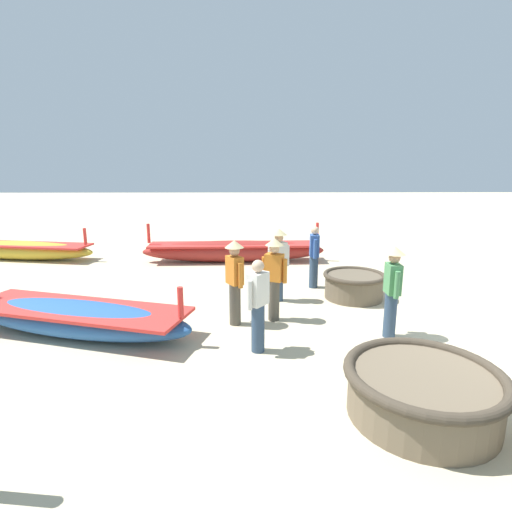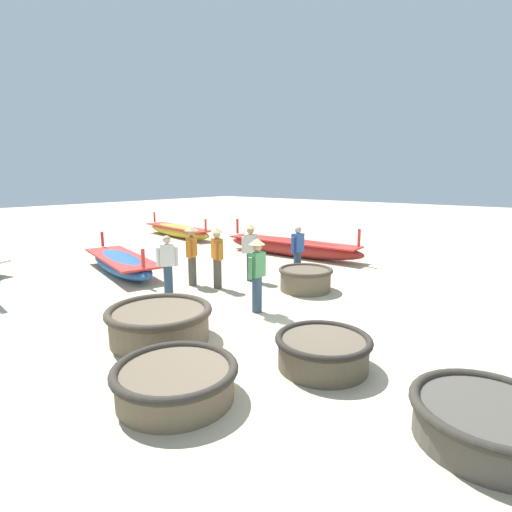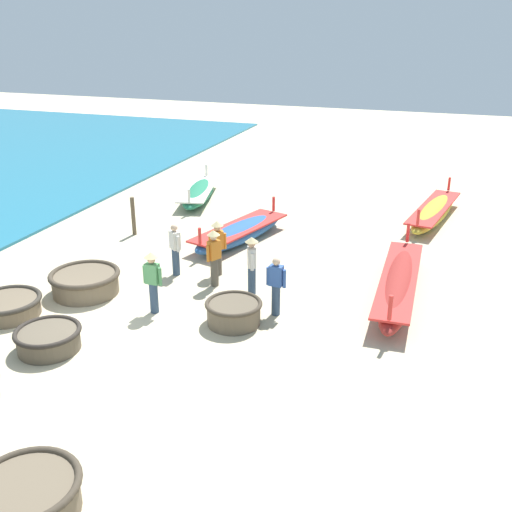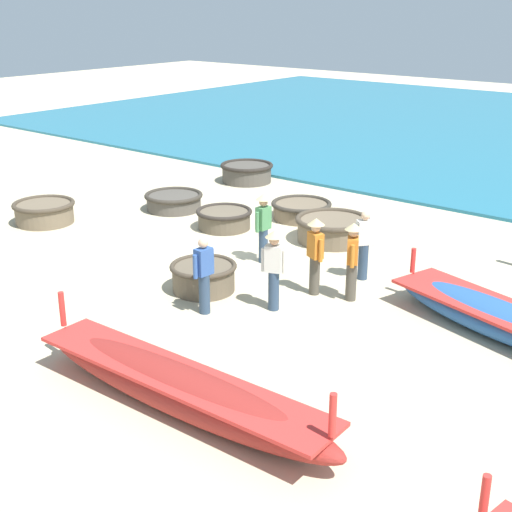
% 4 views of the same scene
% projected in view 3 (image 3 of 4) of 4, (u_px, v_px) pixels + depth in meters
% --- Properties ---
extents(ground_plane, '(80.00, 80.00, 0.00)m').
position_uv_depth(ground_plane, '(86.00, 345.00, 14.00)').
color(ground_plane, '#C6B793').
extents(coracle_upturned, '(1.43, 1.43, 0.60)m').
position_uv_depth(coracle_upturned, '(234.00, 312.00, 14.84)').
color(coracle_upturned, brown).
rests_on(coracle_upturned, ground).
extents(coracle_front_left, '(1.93, 1.93, 0.64)m').
position_uv_depth(coracle_front_left, '(85.00, 282.00, 16.47)').
color(coracle_front_left, brown).
rests_on(coracle_front_left, ground).
extents(coracle_front_right, '(1.70, 1.70, 0.61)m').
position_uv_depth(coracle_front_right, '(27.00, 496.00, 9.14)').
color(coracle_front_right, brown).
rests_on(coracle_front_right, ground).
extents(coracle_center, '(1.71, 1.71, 0.50)m').
position_uv_depth(coracle_center, '(8.00, 306.00, 15.28)').
color(coracle_center, brown).
rests_on(coracle_center, ground).
extents(coracle_tilted, '(1.52, 1.52, 0.53)m').
position_uv_depth(coracle_tilted, '(48.00, 338.00, 13.69)').
color(coracle_tilted, brown).
rests_on(coracle_tilted, ground).
extents(long_boat_green_hull, '(2.34, 4.68, 1.06)m').
position_uv_depth(long_boat_green_hull, '(240.00, 232.00, 20.34)').
color(long_boat_green_hull, '#285693').
rests_on(long_boat_green_hull, ground).
extents(long_boat_red_hull, '(1.11, 5.86, 1.25)m').
position_uv_depth(long_boat_red_hull, '(398.00, 284.00, 16.29)').
color(long_boat_red_hull, maroon).
rests_on(long_boat_red_hull, ground).
extents(long_boat_blue_hull, '(2.13, 4.62, 1.01)m').
position_uv_depth(long_boat_blue_hull, '(199.00, 192.00, 24.99)').
color(long_boat_blue_hull, '#237551').
rests_on(long_boat_blue_hull, ground).
extents(long_boat_white_hull, '(1.79, 5.39, 1.09)m').
position_uv_depth(long_boat_white_hull, '(434.00, 212.00, 22.44)').
color(long_boat_white_hull, gold).
rests_on(long_boat_white_hull, ground).
extents(fisherman_standing_right, '(0.36, 0.49, 1.67)m').
position_uv_depth(fisherman_standing_right, '(214.00, 254.00, 16.72)').
color(fisherman_standing_right, '#4C473D').
rests_on(fisherman_standing_right, ground).
extents(fisherman_standing_left, '(0.46, 0.37, 1.67)m').
position_uv_depth(fisherman_standing_left, '(218.00, 244.00, 17.45)').
color(fisherman_standing_left, '#4C473D').
rests_on(fisherman_standing_left, ground).
extents(fisherman_hauling, '(0.44, 0.38, 1.57)m').
position_uv_depth(fisherman_hauling, '(175.00, 248.00, 17.49)').
color(fisherman_hauling, '#2D425B').
rests_on(fisherman_hauling, ground).
extents(fisherman_with_hat, '(0.53, 0.36, 1.67)m').
position_uv_depth(fisherman_with_hat, '(153.00, 278.00, 15.18)').
color(fisherman_with_hat, '#2D425B').
rests_on(fisherman_with_hat, ground).
extents(fisherman_crouching, '(0.36, 0.50, 1.67)m').
position_uv_depth(fisherman_crouching, '(252.00, 262.00, 16.21)').
color(fisherman_crouching, '#2D425B').
rests_on(fisherman_crouching, ground).
extents(fisherman_by_coracle, '(0.53, 0.24, 1.57)m').
position_uv_depth(fisherman_by_coracle, '(276.00, 285.00, 15.11)').
color(fisherman_by_coracle, '#2D425B').
rests_on(fisherman_by_coracle, ground).
extents(mooring_post_mid_beach, '(0.14, 0.14, 1.36)m').
position_uv_depth(mooring_post_mid_beach, '(133.00, 216.00, 20.80)').
color(mooring_post_mid_beach, brown).
rests_on(mooring_post_mid_beach, ground).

